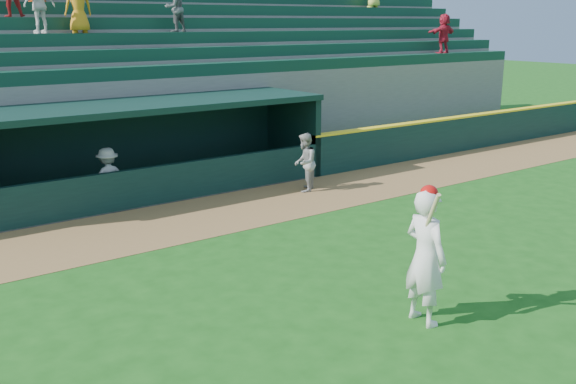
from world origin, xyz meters
The scene contains 9 objects.
ground centered at (0.00, 0.00, 0.00)m, with size 120.00×120.00×0.00m, color #174C13.
warning_track centered at (0.00, 4.90, 0.01)m, with size 40.00×3.00×0.01m, color brown.
field_wall_right centered at (12.25, 6.55, 0.60)m, with size 15.50×0.30×1.20m, color black.
wall_stripe_right centered at (12.25, 6.55, 1.23)m, with size 15.50×0.32×0.06m, color yellow.
dugout_player_front centered at (3.29, 5.35, 0.80)m, with size 0.78×0.61×1.60m, color gray.
dugout_player_inside centered at (-1.60, 6.97, 0.76)m, with size 0.98×0.56×1.51m, color #ABABA6.
dugout centered at (0.00, 8.00, 1.36)m, with size 9.40×2.80×2.46m.
stands centered at (-0.01, 12.57, 2.40)m, with size 34.50×6.25×7.48m.
batter_at_plate centered at (-0.04, -1.98, 1.09)m, with size 0.59×0.85×2.20m.
Camera 1 is at (-7.08, -8.12, 4.51)m, focal length 40.00 mm.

